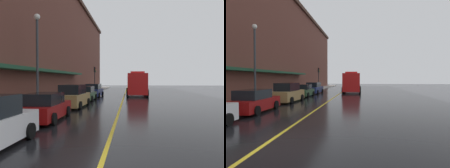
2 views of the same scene
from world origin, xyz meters
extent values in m
plane|color=black|center=(0.00, 25.00, 0.00)|extent=(112.00, 112.00, 0.00)
cube|color=#ADA8A0|center=(-6.20, 25.00, 0.07)|extent=(2.40, 70.00, 0.15)
cube|color=gold|center=(0.00, 25.00, 0.00)|extent=(0.16, 70.00, 0.01)
cube|color=brown|center=(-13.98, 24.00, 7.65)|extent=(13.17, 64.00, 15.29)
cube|color=#19472D|center=(-6.85, 16.00, 3.10)|extent=(1.20, 22.40, 0.24)
cylinder|color=black|center=(-3.09, 2.49, 0.32)|extent=(0.23, 0.64, 0.64)
cube|color=maroon|center=(-3.97, 6.60, 0.56)|extent=(1.81, 4.62, 0.77)
cube|color=black|center=(-3.97, 6.37, 1.26)|extent=(1.60, 2.55, 0.63)
cylinder|color=black|center=(-4.87, 8.01, 0.32)|extent=(0.23, 0.64, 0.64)
cylinder|color=black|center=(-3.12, 8.04, 0.32)|extent=(0.23, 0.64, 0.64)
cylinder|color=black|center=(-4.83, 5.16, 0.32)|extent=(0.23, 0.64, 0.64)
cylinder|color=black|center=(-3.07, 5.19, 0.32)|extent=(0.23, 0.64, 0.64)
cube|color=#A5844C|center=(-3.92, 12.75, 0.65)|extent=(1.99, 4.72, 0.94)
cube|color=black|center=(-3.93, 12.51, 1.50)|extent=(1.73, 2.62, 0.77)
cylinder|color=black|center=(-4.79, 14.22, 0.32)|extent=(0.24, 0.65, 0.64)
cylinder|color=black|center=(-2.94, 14.15, 0.32)|extent=(0.24, 0.65, 0.64)
cylinder|color=black|center=(-4.89, 11.34, 0.32)|extent=(0.24, 0.65, 0.64)
cylinder|color=black|center=(-3.05, 11.27, 0.32)|extent=(0.24, 0.65, 0.64)
cube|color=#2D5133|center=(-4.03, 18.52, 0.56)|extent=(1.83, 4.22, 0.77)
cube|color=black|center=(-4.03, 18.31, 1.26)|extent=(1.64, 2.33, 0.63)
cylinder|color=black|center=(-4.93, 19.83, 0.32)|extent=(0.22, 0.64, 0.64)
cylinder|color=black|center=(-3.11, 19.82, 0.32)|extent=(0.22, 0.64, 0.64)
cylinder|color=black|center=(-4.95, 17.22, 0.32)|extent=(0.22, 0.64, 0.64)
cylinder|color=black|center=(-3.13, 17.21, 0.32)|extent=(0.22, 0.64, 0.64)
cube|color=navy|center=(-3.97, 23.97, 0.61)|extent=(2.00, 4.87, 0.86)
cube|color=black|center=(-3.98, 23.73, 1.39)|extent=(1.74, 2.70, 0.70)
cylinder|color=black|center=(-4.85, 25.50, 0.32)|extent=(0.24, 0.65, 0.64)
cylinder|color=black|center=(-3.00, 25.43, 0.32)|extent=(0.24, 0.65, 0.64)
cylinder|color=black|center=(-4.95, 22.51, 0.32)|extent=(0.24, 0.65, 0.64)
cylinder|color=black|center=(-3.10, 22.45, 0.32)|extent=(0.24, 0.65, 0.64)
cube|color=red|center=(1.78, 24.19, 1.71)|extent=(2.63, 2.22, 2.83)
cube|color=red|center=(1.73, 28.26, 1.60)|extent=(2.67, 5.35, 2.60)
cube|color=red|center=(1.78, 24.19, 3.25)|extent=(1.83, 0.62, 0.24)
cylinder|color=black|center=(3.09, 24.28, 0.50)|extent=(0.31, 1.00, 1.00)
cylinder|color=black|center=(0.46, 24.25, 0.50)|extent=(0.31, 1.00, 1.00)
cylinder|color=black|center=(3.05, 27.61, 0.50)|extent=(0.31, 1.00, 1.00)
cylinder|color=black|center=(0.42, 27.58, 0.50)|extent=(0.31, 1.00, 1.00)
cylinder|color=black|center=(3.02, 29.76, 0.50)|extent=(0.31, 1.00, 1.00)
cylinder|color=black|center=(0.39, 29.73, 0.50)|extent=(0.31, 1.00, 1.00)
cylinder|color=#4C4C51|center=(-5.35, 16.06, 0.68)|extent=(0.07, 0.07, 1.05)
cube|color=black|center=(-5.35, 16.06, 1.34)|extent=(0.14, 0.18, 0.28)
cylinder|color=#4C4C51|center=(-5.35, 24.75, 0.68)|extent=(0.07, 0.07, 1.05)
cube|color=black|center=(-5.35, 24.75, 1.34)|extent=(0.14, 0.18, 0.28)
cylinder|color=#33383D|center=(-5.95, 10.14, 3.40)|extent=(0.18, 0.18, 6.50)
sphere|color=white|center=(-5.95, 10.14, 6.87)|extent=(0.44, 0.44, 0.44)
cylinder|color=#232326|center=(-5.30, 33.23, 1.85)|extent=(0.14, 0.14, 3.40)
cube|color=black|center=(-5.30, 33.23, 4.00)|extent=(0.28, 0.36, 0.90)
sphere|color=red|center=(-5.14, 33.23, 4.30)|extent=(0.16, 0.16, 0.16)
sphere|color=gold|center=(-5.14, 33.23, 4.00)|extent=(0.16, 0.16, 0.16)
sphere|color=green|center=(-5.14, 33.23, 3.70)|extent=(0.16, 0.16, 0.16)
camera|label=1|loc=(0.78, -6.11, 2.34)|focal=36.81mm
camera|label=2|loc=(3.40, -6.55, 2.33)|focal=32.24mm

